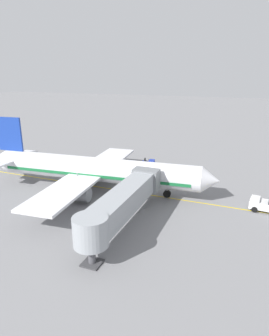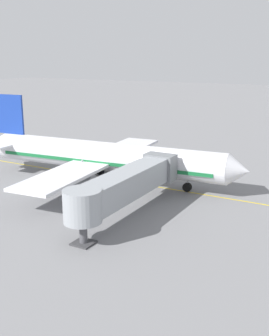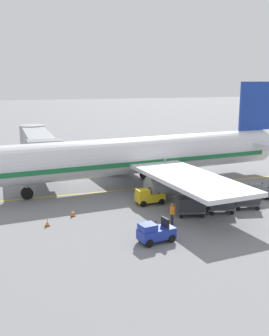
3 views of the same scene
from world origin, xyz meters
name	(u,v)px [view 2 (image 2 of 3)]	position (x,y,z in m)	size (l,w,h in m)	color
ground_plane	(104,178)	(0.00, 0.00, 0.00)	(400.00, 400.00, 0.00)	slate
gate_lead_in_line	(104,178)	(0.00, 0.00, 0.00)	(0.24, 80.00, 0.01)	gold
parked_airliner	(103,157)	(0.94, 0.52, 3.19)	(30.35, 37.35, 10.63)	silver
jet_bridge	(125,185)	(10.72, 9.75, 3.46)	(17.61, 3.50, 4.98)	#93999E
baggage_tug_lead	(175,157)	(-13.29, 4.48, 0.71)	(1.63, 2.66, 1.62)	#1E339E
baggage_tug_trailing	(82,155)	(-6.98, -8.68, 0.71)	(2.21, 2.77, 1.62)	slate
baggage_tug_spare	(135,166)	(-5.20, 1.83, 0.71)	(1.38, 2.55, 1.62)	gold
baggage_cart_front	(136,157)	(-9.24, -0.21, 0.95)	(1.80, 2.98, 1.58)	#4C4C51
baggage_cart_second_in_train	(122,155)	(-9.36, -2.89, 0.95)	(1.80, 2.98, 1.58)	#4C4C51
baggage_cart_third_in_train	(106,153)	(-9.04, -5.59, 0.95)	(1.80, 2.98, 1.58)	#4C4C51
ground_crew_wing_walker	(97,158)	(-5.97, -5.15, 0.95)	(0.72, 0.33, 1.69)	#232328
ground_crew_loader	(153,157)	(-10.54, 1.99, 0.95)	(0.73, 0.28, 1.69)	#232328
ground_crew_marshaller	(112,158)	(-6.79, -3.04, 0.95)	(0.28, 0.73, 1.69)	#232328
safety_cone_nose_left	(203,173)	(-7.78, 11.03, 0.29)	(0.36, 0.36, 0.59)	black
safety_cone_nose_right	(183,174)	(-6.21, 8.80, 0.29)	(0.36, 0.36, 0.59)	black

